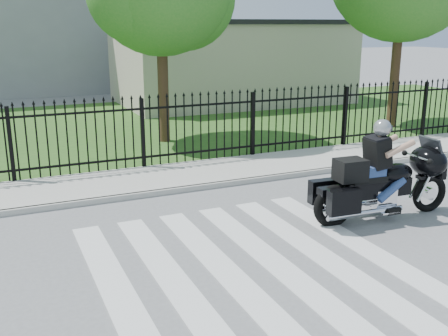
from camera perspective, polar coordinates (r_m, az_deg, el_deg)
name	(u,v)px	position (r m, az deg, el deg)	size (l,w,h in m)	color
ground	(256,272)	(7.87, 3.46, -11.18)	(120.00, 120.00, 0.00)	slate
crosswalk	(256,271)	(7.87, 3.47, -11.14)	(5.00, 5.50, 0.01)	silver
sidewalk	(156,179)	(12.20, -7.41, -1.20)	(40.00, 2.00, 0.12)	#ADAAA3
curb	(170,191)	(11.29, -5.93, -2.53)	(40.00, 0.12, 0.12)	#ADAAA3
grass_strip	(97,128)	(18.85, -13.62, 4.25)	(40.00, 12.00, 0.02)	#29541C
iron_fence	(143,135)	(12.93, -8.83, 3.55)	(26.00, 0.04, 1.80)	black
building_low	(231,64)	(24.56, 0.79, 11.29)	(10.00, 6.00, 3.50)	#B6AA98
building_low_roof	(231,22)	(24.49, 0.81, 15.61)	(10.20, 6.20, 0.20)	black
motorcycle_rider	(381,178)	(10.04, 16.71, -1.04)	(2.91, 1.00, 1.93)	black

